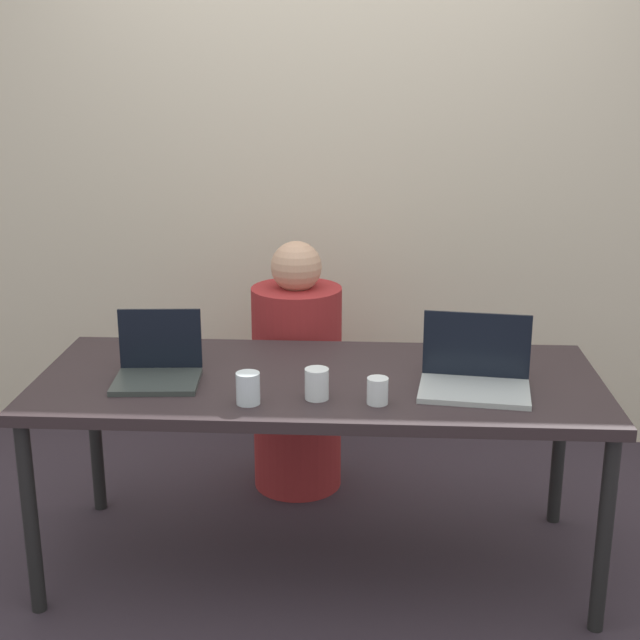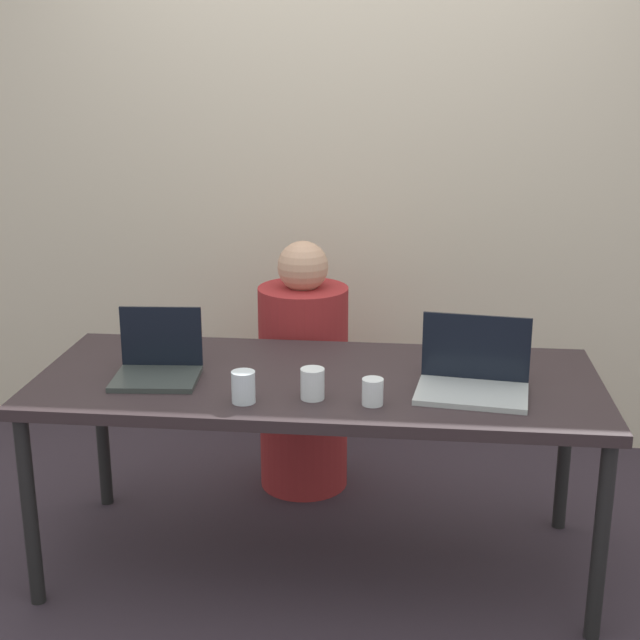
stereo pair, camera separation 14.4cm
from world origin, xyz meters
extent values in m
plane|color=#352C36|center=(0.00, 0.00, 0.00)|extent=(12.00, 12.00, 0.00)
cube|color=beige|center=(0.00, 1.18, 1.17)|extent=(5.01, 0.10, 2.33)
cube|color=#2E2427|center=(0.00, 0.00, 0.70)|extent=(1.93, 0.80, 0.04)
cylinder|color=black|center=(-0.91, -0.35, 0.34)|extent=(0.05, 0.05, 0.68)
cylinder|color=black|center=(0.91, -0.35, 0.34)|extent=(0.05, 0.05, 0.68)
cylinder|color=black|center=(-0.91, 0.35, 0.34)|extent=(0.05, 0.05, 0.68)
cylinder|color=black|center=(0.91, 0.35, 0.34)|extent=(0.05, 0.05, 0.68)
cylinder|color=maroon|center=(-0.13, 0.62, 0.44)|extent=(0.45, 0.45, 0.87)
sphere|color=tan|center=(-0.13, 0.62, 0.96)|extent=(0.21, 0.21, 0.21)
cube|color=#353C3A|center=(-0.54, -0.10, 0.73)|extent=(0.30, 0.25, 0.02)
cube|color=black|center=(-0.55, 0.02, 0.84)|extent=(0.28, 0.03, 0.21)
sphere|color=white|center=(-0.55, 0.03, 0.84)|extent=(0.04, 0.04, 0.04)
cube|color=#AEB6B7|center=(0.52, -0.13, 0.73)|extent=(0.38, 0.28, 0.02)
cube|color=black|center=(0.53, -0.01, 0.85)|extent=(0.35, 0.05, 0.22)
sphere|color=white|center=(0.53, 0.01, 0.85)|extent=(0.04, 0.04, 0.04)
cylinder|color=white|center=(0.01, -0.20, 0.77)|extent=(0.08, 0.08, 0.10)
cylinder|color=silver|center=(0.01, -0.20, 0.74)|extent=(0.07, 0.07, 0.06)
cylinder|color=silver|center=(-0.21, -0.25, 0.77)|extent=(0.08, 0.08, 0.10)
cylinder|color=silver|center=(-0.21, -0.25, 0.75)|extent=(0.07, 0.07, 0.06)
cylinder|color=white|center=(0.20, -0.23, 0.76)|extent=(0.07, 0.07, 0.09)
cylinder|color=silver|center=(0.20, -0.23, 0.74)|extent=(0.06, 0.06, 0.05)
camera|label=1|loc=(0.17, -2.87, 1.78)|focal=50.00mm
camera|label=2|loc=(0.31, -2.85, 1.78)|focal=50.00mm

